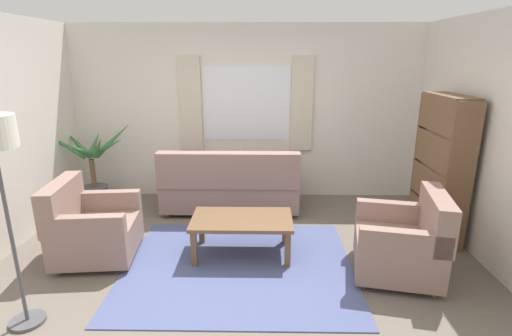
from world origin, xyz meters
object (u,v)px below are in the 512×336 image
Objects in this scene: couch at (230,186)px; coffee_table at (242,223)px; armchair_right at (404,242)px; potted_plant at (93,170)px; armchair_left at (91,228)px; bookshelf at (438,175)px.

couch is 1.73× the size of coffee_table.
armchair_right reaches higher than coffee_table.
armchair_left is at bearing -68.38° from potted_plant.
coffee_table is at bearing -92.35° from armchair_left.
couch is 2.69m from bookshelf.
potted_plant is 0.70× the size of bookshelf.
bookshelf is at bearing 154.94° from armchair_right.
armchair_right is 4.30m from potted_plant.
bookshelf is at bearing -86.48° from armchair_left.
armchair_right is 1.68m from coffee_table.
coffee_table is at bearing -91.60° from armchair_right.
armchair_right is at bearing 138.49° from couch.
bookshelf reaches higher than potted_plant.
couch is 1.93× the size of armchair_right.
armchair_left is at bearing -176.82° from coffee_table.
armchair_left is (-1.40, -1.36, -0.01)m from couch.
bookshelf is at bearing -11.27° from potted_plant.
potted_plant is (-0.61, 1.54, 0.19)m from armchair_left.
potted_plant is (-3.88, 1.83, 0.19)m from armchair_right.
bookshelf reaches higher than armchair_right.
coffee_table is (1.63, 0.09, 0.03)m from armchair_left.
potted_plant reaches higher than armchair_right.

